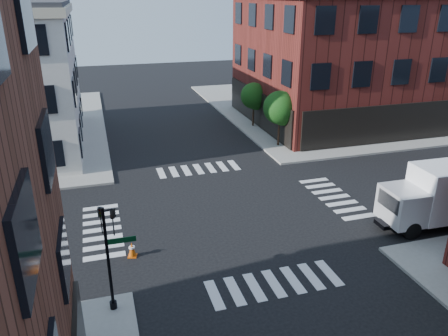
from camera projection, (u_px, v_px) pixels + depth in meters
ground at (227, 212)px, 25.27m from camera, size 120.00×120.00×0.00m
sidewalk_ne at (349, 105)px, 49.53m from camera, size 30.00×30.00×0.15m
building_ne at (379, 57)px, 42.75m from camera, size 25.00×16.00×12.00m
tree_near at (281, 109)px, 34.99m from camera, size 2.69×2.69×4.49m
tree_far at (254, 97)px, 40.43m from camera, size 2.43×2.43×4.07m
signal_pole at (109, 247)px, 16.47m from camera, size 1.29×1.24×4.60m
traffic_cone at (132, 250)px, 20.89m from camera, size 0.51×0.51×0.77m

